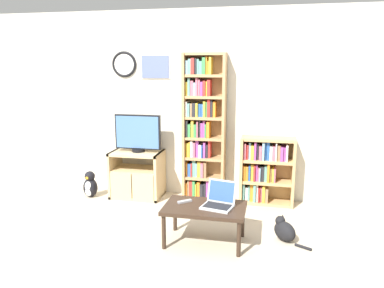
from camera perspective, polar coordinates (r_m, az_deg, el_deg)
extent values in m
plane|color=#BCAD93|center=(4.00, -2.13, -15.67)|extent=(18.00, 18.00, 0.00)
cube|color=beige|center=(5.25, 2.39, 5.88)|extent=(6.99, 0.06, 2.60)
torus|color=black|center=(5.51, -10.29, 11.86)|extent=(0.36, 0.04, 0.36)
cylinder|color=white|center=(5.51, -10.29, 11.86)|extent=(0.30, 0.02, 0.30)
cube|color=silver|center=(5.36, -5.59, 11.63)|extent=(0.43, 0.01, 0.34)
cube|color=slate|center=(5.36, -5.61, 11.62)|extent=(0.39, 0.02, 0.31)
cube|color=tan|center=(5.54, -11.61, -4.28)|extent=(0.04, 0.48, 0.66)
cube|color=tan|center=(5.31, -4.88, -4.78)|extent=(0.04, 0.48, 0.66)
cube|color=tan|center=(5.34, -8.42, -1.33)|extent=(0.71, 0.48, 0.04)
cube|color=tan|center=(5.51, -8.22, -7.64)|extent=(0.71, 0.48, 0.04)
cube|color=tan|center=(5.40, -8.34, -3.86)|extent=(0.64, 0.44, 0.04)
cube|color=tan|center=(5.31, -10.77, -6.26)|extent=(0.31, 0.02, 0.36)
cube|color=tan|center=(5.20, -7.49, -6.55)|extent=(0.31, 0.02, 0.36)
cylinder|color=black|center=(5.32, -8.17, -0.95)|extent=(0.18, 0.18, 0.04)
cube|color=black|center=(5.27, -8.26, 1.83)|extent=(0.65, 0.05, 0.48)
cube|color=#4770A8|center=(5.24, -8.36, 1.77)|extent=(0.62, 0.01, 0.45)
cube|color=tan|center=(5.18, -1.09, 2.54)|extent=(0.04, 0.24, 2.02)
cube|color=tan|center=(5.09, 4.90, 2.32)|extent=(0.04, 0.24, 2.02)
cube|color=tan|center=(5.24, 2.10, 2.63)|extent=(0.58, 0.02, 2.02)
cube|color=tan|center=(5.38, 1.80, -8.02)|extent=(0.51, 0.21, 0.04)
cube|color=tan|center=(5.29, 1.82, -5.14)|extent=(0.51, 0.21, 0.04)
cube|color=tan|center=(5.21, 1.84, -2.17)|extent=(0.51, 0.21, 0.04)
cube|color=tan|center=(5.15, 1.87, 0.88)|extent=(0.51, 0.21, 0.04)
cube|color=tan|center=(5.10, 1.89, 4.00)|extent=(0.51, 0.21, 0.04)
cube|color=tan|center=(5.07, 1.91, 7.17)|extent=(0.51, 0.21, 0.04)
cube|color=tan|center=(5.06, 1.93, 10.36)|extent=(0.51, 0.21, 0.04)
cube|color=tan|center=(5.06, 1.95, 13.57)|extent=(0.51, 0.21, 0.04)
cube|color=orange|center=(5.39, -0.71, -6.70)|extent=(0.02, 0.18, 0.19)
cube|color=#93704C|center=(5.39, -0.41, -6.52)|extent=(0.03, 0.16, 0.22)
cube|color=red|center=(5.38, -0.01, -6.59)|extent=(0.04, 0.16, 0.22)
cube|color=#388947|center=(5.37, 0.41, -6.62)|extent=(0.04, 0.19, 0.22)
cube|color=gold|center=(5.37, 0.73, -6.84)|extent=(0.02, 0.18, 0.18)
cube|color=orange|center=(5.36, 1.11, -6.69)|extent=(0.04, 0.16, 0.21)
cube|color=#232328|center=(5.35, 1.59, -6.91)|extent=(0.04, 0.19, 0.18)
cube|color=#232328|center=(5.35, 2.05, -6.85)|extent=(0.03, 0.17, 0.19)
cube|color=#9E4293|center=(5.34, 2.50, -6.67)|extent=(0.04, 0.16, 0.23)
cube|color=gold|center=(5.33, 3.00, -6.87)|extent=(0.04, 0.16, 0.20)
cube|color=#93704C|center=(5.33, 3.39, -6.76)|extent=(0.02, 0.15, 0.22)
cube|color=orange|center=(5.32, -0.65, -3.71)|extent=(0.02, 0.14, 0.20)
cube|color=#2856A8|center=(5.31, -0.27, -3.84)|extent=(0.04, 0.15, 0.18)
cube|color=red|center=(5.30, 0.06, -3.83)|extent=(0.02, 0.17, 0.19)
cube|color=#5B9389|center=(5.29, 0.41, -3.63)|extent=(0.04, 0.15, 0.23)
cube|color=#759EB7|center=(5.29, 0.77, -3.83)|extent=(0.02, 0.15, 0.20)
cube|color=gold|center=(5.28, 1.18, -3.72)|extent=(0.04, 0.15, 0.22)
cube|color=#B75B70|center=(5.26, 1.65, -3.84)|extent=(0.04, 0.19, 0.21)
cube|color=#93704C|center=(5.26, 2.10, -3.82)|extent=(0.04, 0.17, 0.21)
cube|color=gold|center=(5.24, -0.58, -0.79)|extent=(0.04, 0.15, 0.19)
cube|color=orange|center=(5.23, -0.22, -0.70)|extent=(0.02, 0.17, 0.22)
cube|color=white|center=(5.22, 0.08, -0.64)|extent=(0.03, 0.17, 0.23)
cube|color=#B75B70|center=(5.22, 0.45, -0.78)|extent=(0.04, 0.18, 0.21)
cube|color=#9E4293|center=(5.21, 0.90, -0.63)|extent=(0.04, 0.15, 0.24)
cube|color=white|center=(5.20, 1.35, -1.00)|extent=(0.04, 0.19, 0.18)
cube|color=#2856A8|center=(5.20, 1.67, -1.03)|extent=(0.02, 0.19, 0.17)
cube|color=#9E4293|center=(5.19, 1.97, -0.82)|extent=(0.03, 0.18, 0.21)
cube|color=#232328|center=(5.19, 2.38, -1.00)|extent=(0.03, 0.16, 0.18)
cube|color=red|center=(5.18, 2.75, -0.71)|extent=(0.03, 0.15, 0.24)
cube|color=#232328|center=(5.18, -0.66, 2.42)|extent=(0.03, 0.18, 0.22)
cube|color=#388947|center=(5.18, -0.26, 2.15)|extent=(0.04, 0.18, 0.18)
cube|color=gold|center=(5.17, 0.20, 2.42)|extent=(0.04, 0.17, 0.23)
cube|color=#388947|center=(5.16, 0.61, 2.12)|extent=(0.04, 0.17, 0.18)
cube|color=#B75B70|center=(5.15, 0.96, 2.31)|extent=(0.02, 0.18, 0.22)
cube|color=#232328|center=(5.15, 1.27, 2.42)|extent=(0.03, 0.15, 0.23)
cube|color=#9E4293|center=(5.15, 1.61, 2.22)|extent=(0.03, 0.15, 0.20)
cube|color=#9E4293|center=(5.14, 1.94, 2.36)|extent=(0.03, 0.15, 0.23)
cube|color=#388947|center=(5.13, 2.21, 2.10)|extent=(0.02, 0.18, 0.19)
cube|color=orange|center=(5.12, 2.58, 2.27)|extent=(0.04, 0.18, 0.22)
cube|color=white|center=(5.14, -0.71, 5.41)|extent=(0.02, 0.18, 0.20)
cube|color=#5B9389|center=(5.14, -0.37, 5.26)|extent=(0.03, 0.19, 0.18)
cube|color=#93704C|center=(5.13, 0.02, 5.26)|extent=(0.03, 0.17, 0.18)
cube|color=#232328|center=(5.12, 0.45, 5.29)|extent=(0.04, 0.17, 0.19)
cube|color=gold|center=(5.11, 0.87, 5.27)|extent=(0.03, 0.18, 0.19)
cube|color=#2856A8|center=(5.12, 1.26, 5.21)|extent=(0.04, 0.15, 0.17)
cube|color=#2856A8|center=(5.11, 1.68, 5.19)|extent=(0.03, 0.15, 0.17)
cube|color=gold|center=(5.10, 2.01, 5.39)|extent=(0.03, 0.17, 0.21)
cube|color=#388947|center=(5.10, 2.32, 5.34)|extent=(0.02, 0.15, 0.20)
cube|color=red|center=(5.09, 2.68, 5.51)|extent=(0.04, 0.16, 0.24)
cube|color=#232328|center=(5.08, 3.09, 5.45)|extent=(0.03, 0.15, 0.23)
cube|color=orange|center=(5.08, 3.51, 5.34)|extent=(0.04, 0.14, 0.21)
cube|color=gold|center=(5.13, -0.68, 8.44)|extent=(0.03, 0.15, 0.18)
cube|color=#5B9389|center=(5.12, -0.34, 8.71)|extent=(0.03, 0.16, 0.23)
cube|color=#B75B70|center=(5.11, 0.11, 8.54)|extent=(0.04, 0.15, 0.20)
cube|color=#759EB7|center=(5.10, 0.52, 8.39)|extent=(0.03, 0.16, 0.18)
cube|color=#B75B70|center=(5.09, 0.86, 8.72)|extent=(0.03, 0.16, 0.23)
cube|color=#B75B70|center=(5.09, 1.21, 8.62)|extent=(0.02, 0.16, 0.22)
cube|color=#9E4293|center=(5.08, 1.59, 8.44)|extent=(0.03, 0.16, 0.19)
cube|color=red|center=(5.07, 2.00, 8.50)|extent=(0.03, 0.18, 0.20)
cube|color=gold|center=(5.07, 2.33, 8.45)|extent=(0.02, 0.16, 0.19)
cube|color=red|center=(5.06, 2.68, 8.56)|extent=(0.04, 0.17, 0.21)
cube|color=#759EB7|center=(5.11, -0.63, 11.59)|extent=(0.04, 0.18, 0.18)
cube|color=#5B9389|center=(5.10, -0.21, 11.72)|extent=(0.03, 0.17, 0.20)
cube|color=red|center=(5.09, 0.26, 11.77)|extent=(0.04, 0.19, 0.21)
cube|color=#232328|center=(5.09, 0.70, 11.74)|extent=(0.02, 0.17, 0.21)
cube|color=#5B9389|center=(5.08, 1.02, 11.69)|extent=(0.03, 0.15, 0.20)
cube|color=#5B9389|center=(5.08, 1.44, 11.55)|extent=(0.04, 0.16, 0.17)
cube|color=#388947|center=(5.06, 1.95, 11.81)|extent=(0.04, 0.18, 0.22)
cube|color=orange|center=(5.06, 2.34, 11.86)|extent=(0.02, 0.16, 0.23)
cube|color=orange|center=(5.06, 2.61, 11.54)|extent=(0.02, 0.16, 0.17)
cube|color=gold|center=(5.05, 2.90, 11.82)|extent=(0.03, 0.18, 0.22)
cube|color=tan|center=(5.15, 7.59, -3.90)|extent=(0.04, 0.30, 0.91)
cube|color=tan|center=(5.15, 15.15, -4.24)|extent=(0.04, 0.30, 0.91)
cube|color=tan|center=(5.28, 11.40, -3.66)|extent=(0.71, 0.02, 0.91)
cube|color=tan|center=(5.28, 11.17, -8.66)|extent=(0.64, 0.26, 0.04)
cube|color=tan|center=(5.18, 11.30, -5.63)|extent=(0.64, 0.26, 0.04)
cube|color=tan|center=(5.10, 11.43, -2.50)|extent=(0.64, 0.26, 0.04)
cube|color=tan|center=(5.04, 11.57, 0.72)|extent=(0.64, 0.26, 0.04)
cube|color=#5B9389|center=(5.25, 7.93, -7.04)|extent=(0.03, 0.23, 0.24)
cube|color=white|center=(5.26, 8.34, -7.31)|extent=(0.04, 0.19, 0.19)
cube|color=#5B9389|center=(5.26, 8.71, -7.22)|extent=(0.02, 0.19, 0.21)
cube|color=orange|center=(5.25, 9.12, -7.05)|extent=(0.04, 0.19, 0.25)
cube|color=#5B9389|center=(5.24, 9.54, -7.16)|extent=(0.03, 0.24, 0.24)
cube|color=white|center=(5.25, 9.91, -7.10)|extent=(0.03, 0.20, 0.24)
cube|color=red|center=(5.24, 10.18, -7.38)|extent=(0.02, 0.24, 0.20)
cube|color=#B75B70|center=(5.25, 10.50, -7.30)|extent=(0.02, 0.19, 0.21)
cube|color=gold|center=(5.24, 10.87, -7.29)|extent=(0.04, 0.23, 0.22)
cube|color=#93704C|center=(5.24, 11.32, -7.46)|extent=(0.04, 0.24, 0.19)
cube|color=orange|center=(5.17, 8.01, -4.19)|extent=(0.03, 0.22, 0.20)
cube|color=orange|center=(5.17, 8.41, -4.23)|extent=(0.04, 0.20, 0.19)
cube|color=#2856A8|center=(5.16, 8.81, -4.19)|extent=(0.02, 0.23, 0.21)
cube|color=gold|center=(5.17, 9.18, -4.12)|extent=(0.04, 0.20, 0.22)
cube|color=red|center=(5.16, 9.54, -4.20)|extent=(0.02, 0.24, 0.21)
cube|color=#9E4293|center=(5.16, 9.85, -4.15)|extent=(0.02, 0.20, 0.22)
cube|color=#B75B70|center=(5.17, 10.12, -4.36)|extent=(0.02, 0.20, 0.18)
cube|color=#759EB7|center=(5.16, 10.34, -4.40)|extent=(0.02, 0.24, 0.18)
cube|color=#232328|center=(5.16, 10.70, -4.30)|extent=(0.04, 0.21, 0.20)
cube|color=#5B9389|center=(5.16, 11.18, -4.24)|extent=(0.04, 0.20, 0.22)
cube|color=orange|center=(5.15, 11.58, -4.13)|extent=(0.03, 0.24, 0.25)
cube|color=#93704C|center=(5.17, 11.90, -4.45)|extent=(0.02, 0.20, 0.18)
cube|color=gold|center=(5.16, 12.22, -4.50)|extent=(0.03, 0.24, 0.18)
cube|color=#B75B70|center=(5.16, 12.50, -4.47)|extent=(0.02, 0.24, 0.19)
cube|color=#B75B70|center=(5.09, 8.12, -0.95)|extent=(0.03, 0.22, 0.21)
cube|color=red|center=(5.10, 8.49, -1.06)|extent=(0.03, 0.19, 0.20)
cube|color=#759EB7|center=(5.10, 8.86, -0.89)|extent=(0.03, 0.19, 0.23)
cube|color=gold|center=(5.09, 9.24, -1.13)|extent=(0.04, 0.23, 0.19)
cube|color=#9E4293|center=(5.08, 9.66, -0.87)|extent=(0.03, 0.22, 0.24)
cube|color=#232328|center=(5.09, 10.01, -0.99)|extent=(0.03, 0.19, 0.22)
cube|color=#B75B70|center=(5.08, 10.41, -1.19)|extent=(0.04, 0.24, 0.19)
cube|color=#759EB7|center=(5.08, 10.84, -0.92)|extent=(0.03, 0.24, 0.24)
cube|color=#2856A8|center=(5.09, 11.17, -0.94)|extent=(0.02, 0.19, 0.24)
cube|color=#2856A8|center=(5.09, 11.54, -0.94)|extent=(0.03, 0.20, 0.24)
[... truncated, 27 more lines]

